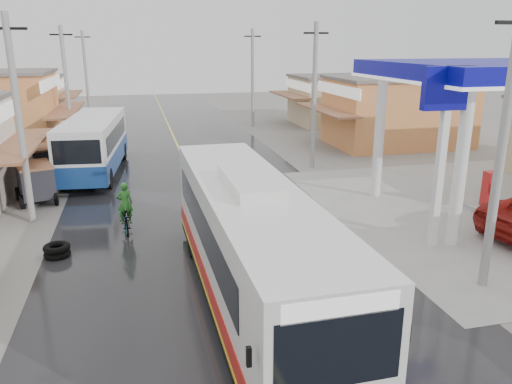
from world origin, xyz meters
TOP-DOWN VIEW (x-y plane):
  - ground at (0.00, 0.00)m, footprint 120.00×120.00m
  - road at (0.00, 15.00)m, footprint 12.00×90.00m
  - centre_line at (0.00, 15.00)m, footprint 0.15×90.00m
  - shopfronts_right at (15.00, 12.00)m, footprint 11.00×44.00m
  - utility_poles_left at (-7.00, 16.00)m, footprint 1.60×50.00m
  - utility_poles_right at (7.00, 15.00)m, footprint 1.60×36.00m
  - coach_bus at (0.03, 0.49)m, footprint 2.78×11.74m
  - second_bus at (-4.99, 16.48)m, footprint 3.30×9.35m
  - cyclist at (-3.30, 7.01)m, footprint 0.78×1.88m
  - tricycle_near at (-7.25, 11.71)m, footprint 2.11×2.45m
  - tricycle_far at (-7.71, 16.13)m, footprint 2.20×2.41m
  - tyre_stack at (-5.56, 5.11)m, footprint 0.88×0.88m

SIDE VIEW (x-z plane):
  - ground at x=0.00m, z-range 0.00..0.00m
  - shopfronts_right at x=15.00m, z-range -2.40..2.40m
  - utility_poles_left at x=-7.00m, z-range -4.00..4.00m
  - utility_poles_right at x=7.00m, z-range -4.00..4.00m
  - road at x=0.00m, z-range 0.00..0.02m
  - centre_line at x=0.00m, z-range 0.02..0.03m
  - tyre_stack at x=-5.56m, z-range 0.00..0.45m
  - cyclist at x=-3.30m, z-range -0.34..1.64m
  - tricycle_far at x=-7.71m, z-range 0.12..1.79m
  - tricycle_near at x=-7.25m, z-range 0.13..1.89m
  - second_bus at x=-4.99m, z-range 0.12..3.16m
  - coach_bus at x=0.03m, z-range -0.06..3.59m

